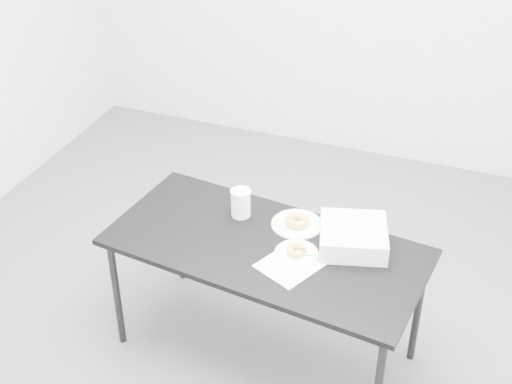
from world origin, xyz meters
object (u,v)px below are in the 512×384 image
(pen, at_px, (312,256))
(bakery_box, at_px, (353,236))
(plate_near, at_px, (296,253))
(plate_far, at_px, (297,224))
(donut_far, at_px, (297,220))
(coffee_cup, at_px, (241,203))
(table, at_px, (266,253))
(donut_near, at_px, (297,250))
(scorecard, at_px, (293,263))

(pen, bearing_deg, bakery_box, 26.87)
(plate_near, xyz_separation_m, plate_far, (-0.07, 0.22, -0.00))
(donut_far, xyz_separation_m, coffee_cup, (-0.29, -0.02, 0.05))
(table, bearing_deg, plate_near, 1.83)
(donut_near, relative_size, coffee_cup, 0.66)
(donut_far, bearing_deg, bakery_box, -12.02)
(bakery_box, bearing_deg, table, -175.37)
(plate_far, xyz_separation_m, donut_far, (0.00, -0.00, 0.02))
(donut_near, height_order, donut_far, donut_far)
(plate_far, relative_size, donut_far, 2.13)
(table, height_order, donut_near, donut_near)
(scorecard, height_order, donut_far, donut_far)
(scorecard, xyz_separation_m, bakery_box, (0.22, 0.22, 0.05))
(pen, height_order, donut_far, donut_far)
(table, xyz_separation_m, donut_near, (0.15, -0.01, 0.07))
(pen, xyz_separation_m, plate_near, (-0.07, -0.00, -0.00))
(table, height_order, donut_far, donut_far)
(pen, bearing_deg, plate_near, 163.24)
(plate_near, height_order, plate_far, plate_near)
(donut_near, distance_m, bakery_box, 0.27)
(plate_far, bearing_deg, bakery_box, -12.02)
(plate_far, relative_size, bakery_box, 0.82)
(donut_far, bearing_deg, pen, -56.48)
(donut_far, bearing_deg, scorecard, -75.71)
(pen, xyz_separation_m, donut_far, (-0.14, 0.21, 0.02))
(donut_near, xyz_separation_m, plate_far, (-0.07, 0.22, -0.02))
(coffee_cup, bearing_deg, table, -42.97)
(pen, bearing_deg, coffee_cup, 136.75)
(table, xyz_separation_m, donut_far, (0.09, 0.20, 0.08))
(scorecard, xyz_separation_m, coffee_cup, (-0.36, 0.27, 0.07))
(pen, relative_size, plate_near, 0.68)
(table, distance_m, plate_near, 0.17)
(table, bearing_deg, coffee_cup, 143.82)
(plate_near, bearing_deg, plate_far, 107.34)
(scorecard, xyz_separation_m, pen, (0.07, 0.07, 0.01))
(pen, xyz_separation_m, plate_far, (-0.14, 0.21, -0.00))
(scorecard, xyz_separation_m, plate_far, (-0.07, 0.29, 0.00))
(pen, bearing_deg, plate_far, 104.85)
(donut_near, bearing_deg, scorecard, -85.65)
(pen, distance_m, plate_near, 0.07)
(scorecard, relative_size, donut_far, 2.49)
(donut_near, distance_m, plate_far, 0.23)
(pen, height_order, coffee_cup, coffee_cup)
(coffee_cup, bearing_deg, plate_far, 3.83)
(scorecard, height_order, pen, pen)
(table, relative_size, bakery_box, 5.11)
(scorecard, relative_size, plate_near, 1.46)
(plate_far, bearing_deg, coffee_cup, -176.17)
(plate_near, relative_size, donut_far, 1.71)
(plate_far, bearing_deg, donut_far, -90.00)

